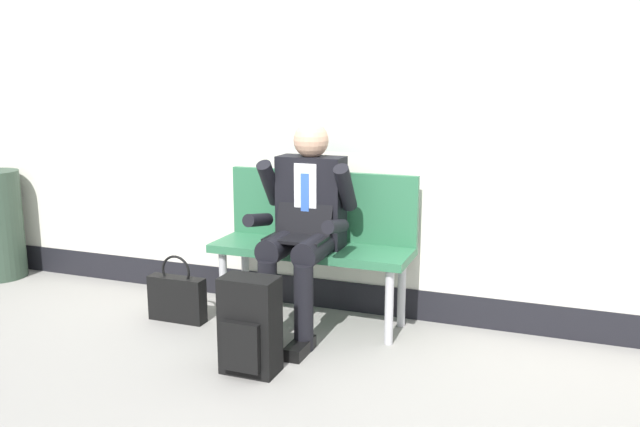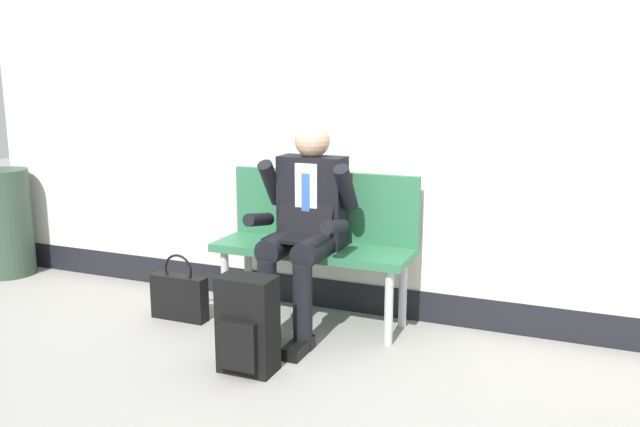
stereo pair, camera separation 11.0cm
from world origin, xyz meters
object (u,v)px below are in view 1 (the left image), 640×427
(person_seated, at_px, (303,223))
(handbag, at_px, (177,297))
(bench_with_person, at_px, (316,234))
(backpack, at_px, (250,327))

(person_seated, relative_size, handbag, 2.92)
(bench_with_person, height_order, handbag, bench_with_person)
(bench_with_person, distance_m, handbag, 0.96)
(person_seated, height_order, handbag, person_seated)
(bench_with_person, distance_m, backpack, 0.89)
(bench_with_person, xyz_separation_m, backpack, (-0.04, -0.84, -0.30))
(backpack, distance_m, handbag, 0.92)
(person_seated, distance_m, backpack, 0.76)
(backpack, bearing_deg, person_seated, 86.06)
(bench_with_person, relative_size, handbag, 2.88)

